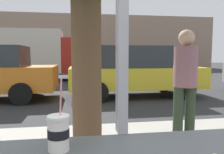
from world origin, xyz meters
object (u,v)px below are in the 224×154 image
box_truck (28,53)px  pedestrian (185,80)px  parked_car_yellow (134,71)px  soda_cup_left (58,132)px

box_truck → pedestrian: (4.25, -10.08, -0.49)m
parked_car_yellow → box_truck: (-4.67, 5.62, 0.68)m
pedestrian → soda_cup_left: bearing=-128.2°
parked_car_yellow → soda_cup_left: bearing=-107.1°
box_truck → parked_car_yellow: bearing=-50.3°
soda_cup_left → parked_car_yellow: 6.73m
soda_cup_left → pedestrian: (1.56, 1.98, -0.03)m
soda_cup_left → box_truck: box_truck is taller
pedestrian → parked_car_yellow: bearing=84.7°
soda_cup_left → pedestrian: pedestrian is taller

